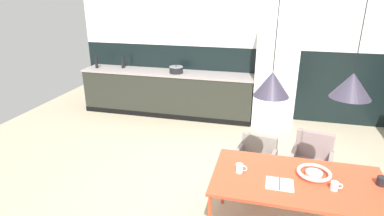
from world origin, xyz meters
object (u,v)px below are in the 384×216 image
(refrigerator_column, at_px, (276,75))
(cooking_pot, at_px, (176,70))
(open_book, at_px, (280,184))
(dining_table, at_px, (298,183))
(armchair_head_of_table, at_px, (312,157))
(mug_wide_latte, at_px, (382,181))
(bottle_wine_green, at_px, (96,62))
(fruit_bowl, at_px, (314,173))
(pendant_lamp_over_table_near, at_px, (272,84))
(pendant_lamp_over_table_far, at_px, (352,85))
(mug_glass_clear, at_px, (240,168))
(mug_dark_espresso, at_px, (335,186))
(armchair_far_side, at_px, (256,156))
(bottle_oil_tall, at_px, (123,63))

(refrigerator_column, bearing_deg, cooking_pot, -178.10)
(open_book, xyz_separation_m, cooking_pot, (-2.03, 3.25, 0.25))
(dining_table, height_order, armchair_head_of_table, armchair_head_of_table)
(mug_wide_latte, distance_m, bottle_wine_green, 5.64)
(fruit_bowl, xyz_separation_m, pendant_lamp_over_table_near, (-0.49, -0.05, 0.90))
(fruit_bowl, distance_m, pendant_lamp_over_table_near, 1.03)
(fruit_bowl, relative_size, pendant_lamp_over_table_far, 0.28)
(armchair_head_of_table, height_order, cooking_pot, cooking_pot)
(mug_glass_clear, relative_size, cooking_pot, 0.42)
(mug_dark_espresso, bearing_deg, open_book, -175.39)
(armchair_far_side, distance_m, cooking_pot, 2.91)
(fruit_bowl, relative_size, bottle_oil_tall, 1.18)
(armchair_far_side, xyz_separation_m, pendant_lamp_over_table_near, (0.11, -0.80, 1.20))
(fruit_bowl, xyz_separation_m, bottle_wine_green, (-4.15, 3.01, 0.27))
(armchair_far_side, xyz_separation_m, fruit_bowl, (0.60, -0.75, 0.29))
(armchair_far_side, bearing_deg, refrigerator_column, -82.94)
(dining_table, height_order, open_book, open_book)
(armchair_head_of_table, relative_size, mug_dark_espresso, 7.19)
(dining_table, bearing_deg, cooking_pot, 125.35)
(dining_table, xyz_separation_m, mug_glass_clear, (-0.58, -0.01, 0.09))
(fruit_bowl, xyz_separation_m, open_book, (-0.33, -0.23, -0.03))
(cooking_pot, bearing_deg, mug_wide_latte, -45.40)
(bottle_oil_tall, bearing_deg, armchair_head_of_table, -31.94)
(fruit_bowl, bearing_deg, pendant_lamp_over_table_near, -174.04)
(refrigerator_column, distance_m, pendant_lamp_over_table_far, 3.26)
(armchair_head_of_table, xyz_separation_m, mug_glass_clear, (-0.82, -0.96, 0.27))
(fruit_bowl, relative_size, mug_dark_espresso, 3.01)
(armchair_head_of_table, bearing_deg, pendant_lamp_over_table_far, 107.94)
(open_book, xyz_separation_m, bottle_oil_tall, (-3.26, 3.38, 0.30))
(bottle_oil_tall, xyz_separation_m, pendant_lamp_over_table_far, (3.78, -3.20, 0.67))
(mug_wide_latte, height_order, cooking_pot, cooking_pot)
(open_book, distance_m, bottle_wine_green, 5.02)
(armchair_head_of_table, height_order, mug_dark_espresso, mug_dark_espresso)
(armchair_head_of_table, xyz_separation_m, mug_dark_espresso, (0.07, -1.04, 0.26))
(mug_dark_espresso, height_order, pendant_lamp_over_table_far, pendant_lamp_over_table_far)
(open_book, height_order, mug_dark_espresso, mug_dark_espresso)
(dining_table, bearing_deg, refrigerator_column, 94.59)
(armchair_far_side, height_order, open_book, open_book)
(refrigerator_column, bearing_deg, pendant_lamp_over_table_near, -91.48)
(refrigerator_column, relative_size, cooking_pot, 7.03)
(armchair_far_side, relative_size, mug_wide_latte, 5.47)
(bottle_oil_tall, height_order, pendant_lamp_over_table_near, pendant_lamp_over_table_near)
(refrigerator_column, distance_m, fruit_bowl, 3.11)
(bottle_oil_tall, bearing_deg, cooking_pot, -6.14)
(cooking_pot, relative_size, pendant_lamp_over_table_far, 0.24)
(refrigerator_column, bearing_deg, open_book, -88.71)
(open_book, distance_m, mug_glass_clear, 0.42)
(mug_wide_latte, bearing_deg, pendant_lamp_over_table_near, -177.28)
(pendant_lamp_over_table_near, bearing_deg, open_book, -49.55)
(mug_wide_latte, distance_m, pendant_lamp_over_table_near, 1.42)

